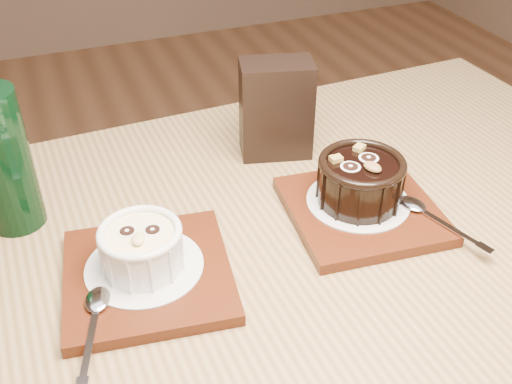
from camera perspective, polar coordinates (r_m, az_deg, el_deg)
table at (r=0.74m, az=0.74°, el=-13.08°), size 1.23×0.85×0.75m
tray_left at (r=0.68m, az=-10.23°, el=-7.81°), size 0.20×0.20×0.01m
doily_left at (r=0.67m, az=-10.58°, el=-6.96°), size 0.13×0.13×0.00m
ramekin_white at (r=0.66m, az=-10.85°, el=-5.10°), size 0.09×0.09×0.05m
spoon_left at (r=0.62m, az=-15.29°, el=-12.15°), size 0.06×0.14×0.01m
tray_right at (r=0.77m, az=10.04°, el=-1.74°), size 0.20×0.20×0.01m
doily_right at (r=0.77m, az=9.68°, el=-0.84°), size 0.13×0.13×0.00m
ramekin_dark at (r=0.75m, az=9.93°, el=1.26°), size 0.11×0.11×0.06m
spoon_right at (r=0.76m, az=16.70°, el=-2.33°), size 0.06×0.14×0.01m
condiment_stand at (r=0.85m, az=1.92°, el=7.90°), size 0.11×0.08×0.14m
green_bottle at (r=0.75m, az=-23.15°, el=3.24°), size 0.07×0.07×0.25m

